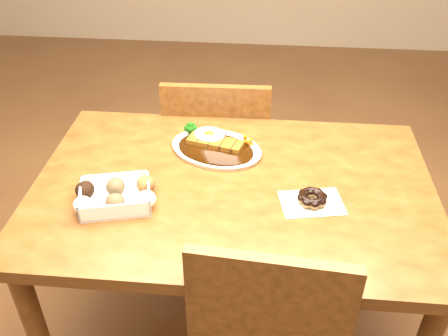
# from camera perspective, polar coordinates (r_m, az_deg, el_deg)

# --- Properties ---
(table) EXTENTS (1.20, 0.80, 0.75)m
(table) POSITION_cam_1_polar(r_m,az_deg,el_deg) (1.56, 1.01, -4.80)
(table) COLOR #48280E
(table) RESTS_ON ground
(chair_far) EXTENTS (0.43, 0.43, 0.87)m
(chair_far) POSITION_cam_1_polar(r_m,az_deg,el_deg) (2.09, -0.62, 1.23)
(chair_far) COLOR #48280E
(chair_far) RESTS_ON ground
(katsu_curry_plate) EXTENTS (0.35, 0.30, 0.06)m
(katsu_curry_plate) POSITION_cam_1_polar(r_m,az_deg,el_deg) (1.64, -1.01, 2.56)
(katsu_curry_plate) COLOR white
(katsu_curry_plate) RESTS_ON table
(donut_box) EXTENTS (0.24, 0.19, 0.06)m
(donut_box) POSITION_cam_1_polar(r_m,az_deg,el_deg) (1.44, -12.31, -3.06)
(donut_box) COLOR white
(donut_box) RESTS_ON table
(pon_de_ring) EXTENTS (0.20, 0.16, 0.03)m
(pon_de_ring) POSITION_cam_1_polar(r_m,az_deg,el_deg) (1.44, 10.05, -3.44)
(pon_de_ring) COLOR silver
(pon_de_ring) RESTS_ON table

